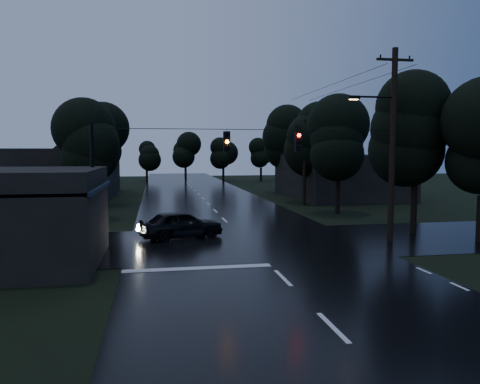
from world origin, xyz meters
name	(u,v)px	position (x,y,z in m)	size (l,w,h in m)	color
ground	(333,328)	(0.00, 0.00, 0.00)	(160.00, 160.00, 0.00)	black
main_road	(208,204)	(0.00, 30.00, 0.00)	(12.00, 120.00, 0.02)	black
cross_street	(247,243)	(0.00, 12.00, 0.00)	(60.00, 9.00, 0.02)	black
building_far_right	(339,176)	(14.00, 34.00, 2.20)	(10.00, 14.00, 4.40)	black
building_far_left	(65,173)	(-14.00, 40.00, 2.50)	(10.00, 16.00, 5.00)	black
utility_pole_main	(391,141)	(7.41, 11.00, 5.26)	(3.50, 0.30, 10.00)	black
utility_pole_far	(304,161)	(8.30, 28.00, 3.88)	(2.00, 0.30, 7.50)	black
anchor_pole_left	(93,189)	(-7.50, 11.00, 3.00)	(0.18, 0.18, 6.00)	black
span_signals	(262,141)	(0.56, 10.99, 5.24)	(15.00, 0.37, 1.12)	black
tree_corner_near	(416,129)	(10.00, 13.00, 5.99)	(4.48, 4.48, 9.44)	black
tree_left_a	(90,144)	(-9.00, 22.00, 5.24)	(3.92, 3.92, 8.26)	black
tree_left_b	(96,141)	(-9.60, 30.00, 5.62)	(4.20, 4.20, 8.85)	black
tree_left_c	(102,140)	(-10.20, 40.00, 5.99)	(4.48, 4.48, 9.44)	black
tree_right_a	(339,140)	(9.00, 22.00, 5.62)	(4.20, 4.20, 8.85)	black
tree_right_b	(311,138)	(9.60, 30.00, 5.99)	(4.48, 4.48, 9.44)	black
tree_right_c	(288,137)	(10.20, 40.00, 6.37)	(4.76, 4.76, 10.03)	black
car	(181,224)	(-3.28, 13.90, 0.77)	(1.82, 4.52, 1.54)	black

